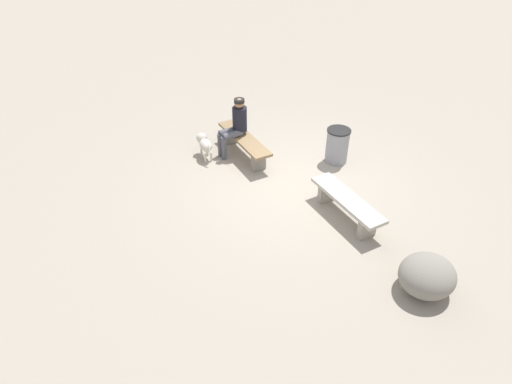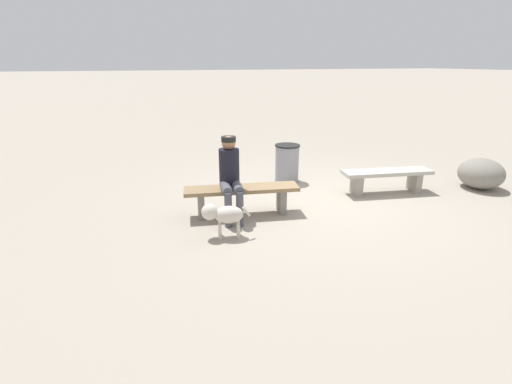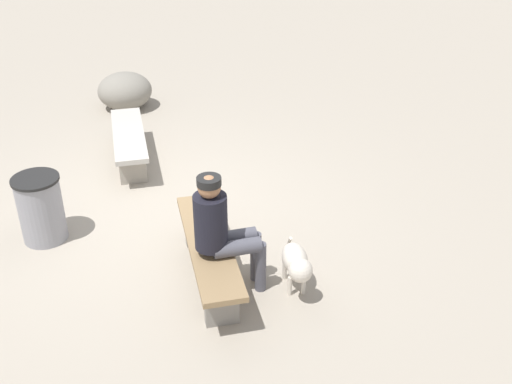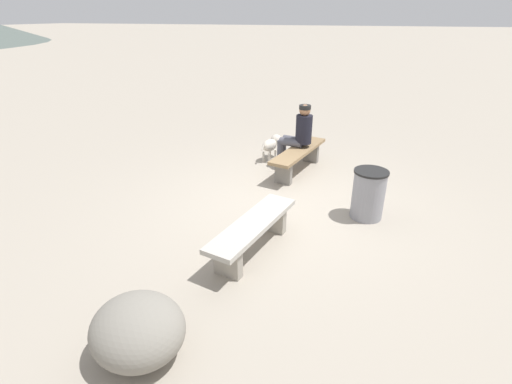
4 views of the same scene
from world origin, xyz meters
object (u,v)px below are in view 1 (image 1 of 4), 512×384
Objects in this scene: bench_right at (244,142)px; seated_person at (235,124)px; dog at (204,143)px; bench_left at (347,203)px; trash_bin at (337,146)px; boulder at (427,276)px.

seated_person reaches higher than bench_right.
bench_right is 2.80× the size of dog.
bench_left is at bearing -151.71° from dog.
seated_person reaches higher than dog.
dog is at bearing 46.87° from trash_bin.
boulder is at bearing 152.21° from trash_bin.
dog is (3.35, 0.75, 0.02)m from bench_left.
bench_right reaches higher than bench_left.
bench_left is 2.27× the size of trash_bin.
bench_right is at bearing -4.23° from boulder.
bench_left is at bearing -168.36° from seated_person.
bench_left is at bearing 136.84° from trash_bin.
trash_bin is (1.41, -1.32, 0.06)m from bench_left.
dog is at bearing 23.85° from bench_left.
trash_bin reaches higher than boulder.
trash_bin is at bearing -117.50° from dog.
bench_right is 1.99m from trash_bin.
trash_bin is 3.71m from boulder.
bench_left is at bearing -12.36° from boulder.
bench_left is 2.00× the size of boulder.
bench_right is 4.73m from boulder.
trash_bin is at bearing -124.85° from bench_right.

